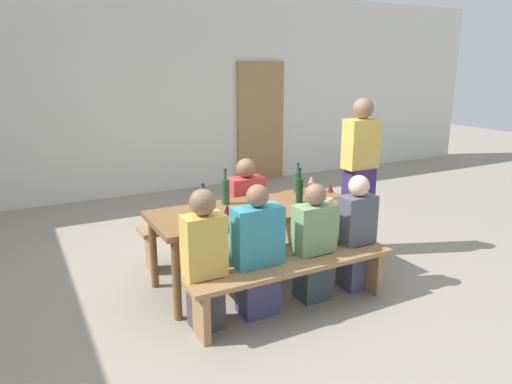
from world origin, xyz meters
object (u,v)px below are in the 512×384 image
object	(u,v)px
bench_far	(226,226)
wine_bottle_3	(204,209)
wine_glass_1	(311,180)
wine_glass_4	(227,210)
tasting_table	(256,216)
wine_bottle_2	(226,191)
wine_bottle_0	(298,182)
wine_glass_0	(219,214)
seated_guest_near_1	(257,255)
seated_guest_near_0	(205,262)
wine_bottle_1	(299,190)
seated_guest_near_2	(314,246)
standing_host	(359,179)
seated_guest_near_3	(356,235)
wooden_door	(261,122)
wine_glass_2	(311,188)
seated_guest_far_0	(246,212)
wine_glass_3	(330,188)
bench_near	(295,274)

from	to	relation	value
bench_far	wine_bottle_3	distance (m)	1.19
wine_glass_1	wine_glass_4	bearing A→B (deg)	-156.71
tasting_table	wine_bottle_2	xyz separation A→B (m)	(-0.20, 0.24, 0.21)
wine_bottle_0	wine_glass_0	size ratio (longest dim) A/B	1.97
bench_far	seated_guest_near_1	size ratio (longest dim) A/B	1.67
seated_guest_near_0	wine_bottle_1	bearing A→B (deg)	-67.35
wine_glass_0	wine_glass_1	size ratio (longest dim) A/B	0.97
wine_bottle_1	seated_guest_near_1	bearing A→B (deg)	-145.54
bench_far	seated_guest_near_2	bearing A→B (deg)	-76.99
wine_glass_1	standing_host	distance (m)	0.56
wine_bottle_0	seated_guest_near_3	bearing A→B (deg)	-81.14
wine_glass_0	wine_glass_1	bearing A→B (deg)	23.93
wine_glass_4	seated_guest_near_0	bearing A→B (deg)	-139.41
wooden_door	seated_guest_near_0	distance (m)	5.05
wine_glass_2	seated_guest_far_0	world-z (taller)	seated_guest_far_0
tasting_table	seated_guest_far_0	size ratio (longest dim) A/B	1.79
seated_guest_near_0	wine_glass_3	bearing A→B (deg)	-73.52
bench_far	wine_bottle_1	xyz separation A→B (m)	(0.45, -0.74, 0.52)
wine_glass_4	seated_guest_far_0	distance (m)	1.05
tasting_table	wine_bottle_0	world-z (taller)	wine_bottle_0
wine_glass_4	seated_guest_near_2	xyz separation A→B (m)	(0.70, -0.28, -0.36)
tasting_table	seated_guest_near_1	xyz separation A→B (m)	(-0.27, -0.55, -0.14)
wine_bottle_2	bench_near	bearing A→B (deg)	-77.80
seated_guest_near_2	standing_host	size ratio (longest dim) A/B	0.62
tasting_table	wine_glass_0	xyz separation A→B (m)	(-0.52, -0.33, 0.19)
tasting_table	seated_guest_near_2	world-z (taller)	seated_guest_near_2
wine_bottle_1	bench_far	bearing A→B (deg)	121.28
wine_glass_1	seated_guest_far_0	world-z (taller)	seated_guest_far_0
bench_near	wooden_door	bearing A→B (deg)	64.99
tasting_table	bench_near	size ratio (longest dim) A/B	1.05
bench_near	wine_bottle_1	size ratio (longest dim) A/B	5.47
wine_glass_2	bench_far	bearing A→B (deg)	126.25
bench_near	wine_bottle_1	distance (m)	0.95
wine_bottle_0	wine_glass_4	size ratio (longest dim) A/B	1.94
wine_glass_0	wine_glass_3	distance (m)	1.33
wine_bottle_2	wine_glass_3	xyz separation A→B (m)	(0.99, -0.33, -0.02)
wine_glass_1	seated_guest_near_2	size ratio (longest dim) A/B	0.15
wine_bottle_1	wine_glass_1	xyz separation A→B (m)	(0.35, 0.31, -0.01)
wine_glass_1	seated_guest_near_2	bearing A→B (deg)	-122.50
wine_bottle_0	seated_guest_far_0	world-z (taller)	seated_guest_far_0
wine_glass_1	wooden_door	bearing A→B (deg)	70.09
bench_far	wine_glass_2	size ratio (longest dim) A/B	9.67
wine_bottle_0	seated_guest_far_0	distance (m)	0.64
wine_bottle_0	wooden_door	bearing A→B (deg)	67.60
seated_guest_near_3	wine_glass_3	bearing A→B (deg)	-3.35
wine_glass_3	seated_guest_far_0	world-z (taller)	seated_guest_far_0
wine_bottle_1	wine_bottle_2	distance (m)	0.72
seated_guest_near_0	standing_host	distance (m)	2.21
seated_guest_near_2	seated_guest_near_3	size ratio (longest dim) A/B	0.98
wine_glass_0	seated_guest_near_3	world-z (taller)	seated_guest_near_3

